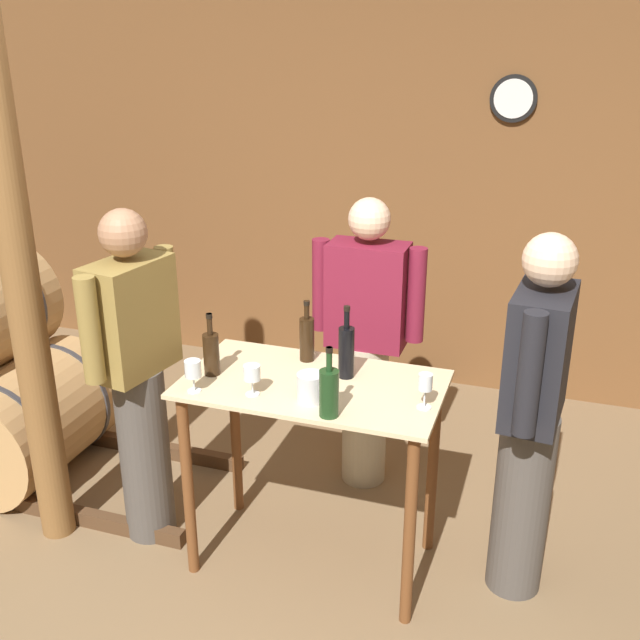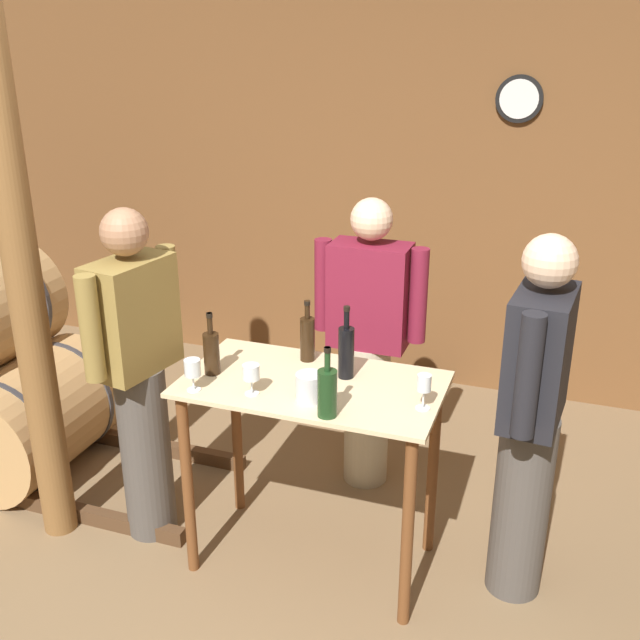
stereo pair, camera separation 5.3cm
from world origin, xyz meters
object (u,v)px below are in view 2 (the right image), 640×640
(wine_glass_near_center, at_px, (251,373))
(wine_glass_near_right, at_px, (424,385))
(wine_glass_near_left, at_px, (192,369))
(person_visitor_bearded, at_px, (531,417))
(wooden_post, at_px, (22,272))
(wine_bottle_center, at_px, (346,351))
(wine_bottle_far_left, at_px, (211,351))
(wine_bottle_left, at_px, (307,337))
(wine_bottle_right, at_px, (327,391))
(ice_bucket, at_px, (310,387))
(person_visitor_with_scarf, at_px, (138,373))
(person_host, at_px, (368,340))

(wine_glass_near_center, distance_m, wine_glass_near_right, 0.71)
(wine_glass_near_left, distance_m, person_visitor_bearded, 1.41)
(wine_glass_near_center, bearing_deg, wooden_post, -179.18)
(wine_bottle_center, distance_m, wine_glass_near_right, 0.42)
(wine_bottle_far_left, xyz_separation_m, wine_glass_near_right, (0.94, -0.01, 0.00))
(wine_bottle_left, xyz_separation_m, wine_glass_near_center, (-0.10, -0.39, -0.02))
(wine_bottle_center, height_order, wine_glass_near_left, wine_bottle_center)
(wooden_post, relative_size, wine_glass_near_center, 20.49)
(wine_bottle_far_left, distance_m, wine_glass_near_left, 0.17)
(wine_bottle_far_left, relative_size, wine_glass_near_left, 2.04)
(wine_bottle_left, xyz_separation_m, wine_bottle_right, (0.26, -0.46, -0.01))
(wine_bottle_right, height_order, person_visitor_bearded, person_visitor_bearded)
(wooden_post, bearing_deg, wine_bottle_left, 19.17)
(wine_glass_near_center, xyz_separation_m, person_visitor_bearded, (1.11, 0.31, -0.16))
(ice_bucket, relative_size, person_visitor_with_scarf, 0.07)
(wine_bottle_center, height_order, person_visitor_with_scarf, person_visitor_with_scarf)
(wine_bottle_center, xyz_separation_m, person_visitor_with_scarf, (-0.96, -0.15, -0.19))
(wooden_post, relative_size, person_host, 1.71)
(wine_bottle_center, bearing_deg, person_visitor_with_scarf, -170.88)
(wine_bottle_center, bearing_deg, wine_bottle_far_left, -164.00)
(wooden_post, bearing_deg, wine_bottle_far_left, 9.38)
(wine_bottle_left, distance_m, wine_bottle_center, 0.25)
(wine_glass_near_center, relative_size, person_host, 0.08)
(wine_bottle_center, distance_m, person_visitor_with_scarf, 0.99)
(wine_bottle_far_left, height_order, wine_bottle_right, wine_bottle_right)
(wine_bottle_right, relative_size, wine_glass_near_center, 2.22)
(ice_bucket, distance_m, person_visitor_with_scarf, 0.90)
(wine_bottle_left, bearing_deg, wine_bottle_far_left, -141.75)
(wine_bottle_left, distance_m, person_host, 0.58)
(wine_glass_near_center, height_order, person_host, person_host)
(wine_bottle_far_left, relative_size, wine_glass_near_right, 1.92)
(wooden_post, relative_size, wine_glass_near_left, 19.32)
(ice_bucket, bearing_deg, wine_bottle_center, 74.24)
(wine_bottle_right, relative_size, person_visitor_with_scarf, 0.18)
(wine_bottle_far_left, height_order, ice_bucket, wine_bottle_far_left)
(person_visitor_bearded, bearing_deg, wine_glass_near_right, -154.28)
(wine_bottle_right, distance_m, ice_bucket, 0.15)
(wine_bottle_right, bearing_deg, wine_bottle_center, 95.80)
(ice_bucket, height_order, person_visitor_with_scarf, person_visitor_with_scarf)
(ice_bucket, bearing_deg, wine_glass_near_center, -174.01)
(wine_bottle_far_left, relative_size, wine_glass_near_center, 2.16)
(person_visitor_bearded, bearing_deg, wine_bottle_far_left, -172.08)
(wine_glass_near_right, relative_size, person_host, 0.09)
(wine_glass_near_left, height_order, ice_bucket, wine_glass_near_left)
(wine_glass_near_left, bearing_deg, person_host, 63.48)
(wooden_post, bearing_deg, wine_glass_near_center, 0.82)
(wine_glass_near_center, bearing_deg, wine_glass_near_right, 9.13)
(person_host, bearing_deg, ice_bucket, -89.65)
(person_host, bearing_deg, wooden_post, -144.62)
(wine_bottle_left, height_order, wine_glass_near_center, wine_bottle_left)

